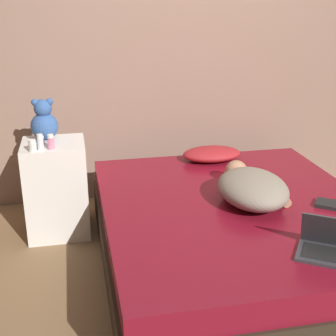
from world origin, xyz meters
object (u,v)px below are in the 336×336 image
object	(u,v)px
bottle_pink	(51,142)
bottle_red	(42,140)
laptop	(329,246)
bottle_white	(32,146)
pillow	(212,154)
person_lying	(252,187)
book	(331,205)
bottle_clear	(40,142)
teddy_bear	(44,122)

from	to	relation	value
bottle_pink	bottle_red	bearing A→B (deg)	120.36
laptop	bottle_white	xyz separation A→B (m)	(-1.53, 1.22, 0.26)
pillow	bottle_white	size ratio (longest dim) A/B	5.77
pillow	person_lying	xyz separation A→B (m)	(0.02, -0.82, 0.04)
bottle_white	book	distance (m)	1.99
bottle_clear	bottle_white	bearing A→B (deg)	-150.78
bottle_red	bottle_pink	bearing A→B (deg)	-59.64
pillow	teddy_bear	distance (m)	1.33
book	bottle_red	bearing A→B (deg)	155.13
pillow	bottle_white	bearing A→B (deg)	-166.90
bottle_clear	bottle_pink	bearing A→B (deg)	1.81
bottle_white	bottle_pink	distance (m)	0.12
bottle_white	book	world-z (taller)	bottle_white
pillow	teddy_bear	world-z (taller)	teddy_bear
bottle_pink	book	world-z (taller)	bottle_pink
person_lying	bottle_pink	distance (m)	1.38
pillow	laptop	bearing A→B (deg)	-83.76
bottle_pink	laptop	bearing A→B (deg)	-41.59
laptop	person_lying	bearing A→B (deg)	135.57
bottle_clear	bottle_white	world-z (taller)	bottle_clear
pillow	bottle_pink	bearing A→B (deg)	-167.01
bottle_clear	bottle_white	distance (m)	0.06
pillow	person_lying	distance (m)	0.82
pillow	bottle_red	size ratio (longest dim) A/B	7.46
bottle_pink	person_lying	bearing A→B (deg)	-23.07
bottle_white	book	xyz separation A→B (m)	(1.85, -0.69, -0.30)
pillow	book	size ratio (longest dim) A/B	2.07
teddy_bear	bottle_red	bearing A→B (deg)	-99.33
person_lying	bottle_pink	size ratio (longest dim) A/B	7.27
laptop	bottle_white	world-z (taller)	bottle_white
bottle_white	book	size ratio (longest dim) A/B	0.36
laptop	bottle_clear	xyz separation A→B (m)	(-1.48, 1.25, 0.27)
person_lying	teddy_bear	bearing A→B (deg)	152.12
pillow	bottle_red	distance (m)	1.34
bottle_white	bottle_pink	world-z (taller)	bottle_pink
laptop	bottle_red	xyz separation A→B (m)	(-1.47, 1.36, 0.25)
bottle_clear	book	world-z (taller)	bottle_clear
pillow	book	world-z (taller)	pillow
pillow	person_lying	size ratio (longest dim) A/B	0.63
person_lying	pillow	bearing A→B (deg)	94.30
person_lying	laptop	size ratio (longest dim) A/B	1.97
bottle_red	book	bearing A→B (deg)	-24.87
teddy_bear	bottle_white	bearing A→B (deg)	-105.05
bottle_white	bottle_red	bearing A→B (deg)	70.24
pillow	bottle_pink	world-z (taller)	bottle_pink
bottle_red	book	distance (m)	2.00
bottle_clear	bottle_red	size ratio (longest dim) A/B	1.72
person_lying	bottle_pink	bearing A→B (deg)	159.86
teddy_bear	bottle_red	distance (m)	0.16
laptop	bottle_white	size ratio (longest dim) A/B	4.64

